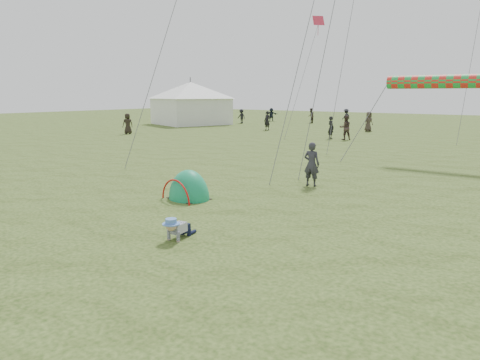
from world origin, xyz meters
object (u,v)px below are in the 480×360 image
Objects in this scene: standing_adult at (312,164)px; event_marquee at (191,102)px; crawling_toddler at (177,228)px; popup_tent at (189,199)px.

standing_adult is 0.22× the size of event_marquee.
crawling_toddler is 3.94m from popup_tent.
popup_tent reaches higher than crawling_toddler.
standing_adult is at bearing 70.30° from popup_tent.
standing_adult is 33.83m from event_marquee.
event_marquee reaches higher than crawling_toddler.
crawling_toddler is 0.39× the size of popup_tent.
event_marquee is (-25.97, 28.99, 2.21)m from crawling_toddler.
event_marquee is at bearing -45.70° from standing_adult.
crawling_toddler is at bearing -42.02° from popup_tent.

